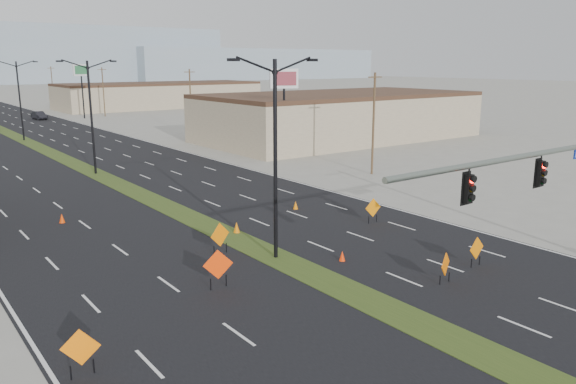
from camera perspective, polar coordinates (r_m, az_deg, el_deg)
ground at (r=21.37m, az=18.55°, el=-15.07°), size 600.00×600.00×0.00m
building_se_near at (r=74.86m, az=5.26°, el=7.52°), size 36.00×18.00×5.50m
building_se_far at (r=132.06m, az=-12.85°, el=9.50°), size 44.00×16.00×5.00m
mesa_east at (r=358.59m, az=-3.81°, el=12.83°), size 160.00×50.00×18.00m
signal_mast at (r=27.87m, az=26.00°, el=1.28°), size 16.30×0.60×8.00m
streetlight_0 at (r=27.78m, az=-1.30°, el=3.89°), size 5.15×0.24×10.02m
streetlight_1 at (r=52.97m, az=-19.37°, el=7.51°), size 5.15×0.24×10.02m
streetlight_2 at (r=80.05m, az=-25.60°, el=8.59°), size 5.15×0.24×10.02m
utility_pole_0 at (r=50.65m, az=8.68°, el=7.02°), size 1.60×0.20×9.00m
utility_pole_1 at (r=79.14m, az=-9.87°, el=9.08°), size 1.60×0.20×9.00m
utility_pole_2 at (r=111.41m, az=-18.25°, el=9.71°), size 1.60×0.20×9.00m
utility_pole_3 at (r=144.94m, az=-22.82°, el=9.96°), size 1.60×0.20×9.00m
car_mid at (r=109.40m, az=-23.95°, el=7.11°), size 2.00×4.45×1.42m
construction_sign_0 at (r=19.57m, az=-20.32°, el=-14.72°), size 1.16×0.52×1.66m
construction_sign_1 at (r=25.17m, az=-7.12°, el=-7.44°), size 1.31×0.44×1.81m
construction_sign_2 at (r=29.56m, az=-6.93°, el=-4.45°), size 1.25×0.33×1.70m
construction_sign_3 at (r=26.58m, az=15.70°, el=-7.20°), size 1.04×0.44×1.47m
construction_sign_4 at (r=29.14m, az=18.61°, el=-5.54°), size 1.14×0.10×1.52m
construction_sign_5 at (r=35.45m, az=8.63°, el=-1.67°), size 1.19×0.15×1.58m
cone_0 at (r=28.70m, az=5.53°, el=-6.50°), size 0.38×0.38×0.54m
cone_1 at (r=33.23m, az=-5.25°, el=-3.63°), size 0.54×0.54×0.68m
cone_2 at (r=38.45m, az=0.77°, el=-1.35°), size 0.38×0.38×0.58m
cone_3 at (r=37.93m, az=-21.99°, el=-2.49°), size 0.38×0.38×0.61m
pole_sign_east_near at (r=59.06m, az=-0.40°, el=10.76°), size 2.95×1.34×9.23m
pole_sign_east_far at (r=108.43m, az=-20.28°, el=11.17°), size 3.08×1.35×9.62m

